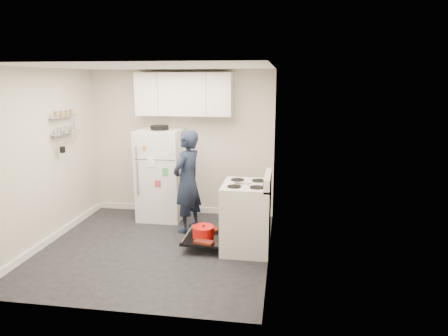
% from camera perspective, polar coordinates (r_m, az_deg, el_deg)
% --- Properties ---
extents(room, '(3.21, 3.21, 2.51)m').
position_cam_1_polar(room, '(5.54, -10.37, 0.53)').
color(room, black).
rests_on(room, ground).
extents(electric_range, '(0.66, 0.76, 1.10)m').
position_cam_1_polar(electric_range, '(5.59, 3.09, -7.06)').
color(electric_range, silver).
rests_on(electric_range, ground).
extents(open_oven_door, '(0.55, 0.72, 0.24)m').
position_cam_1_polar(open_oven_door, '(5.74, -2.91, -9.42)').
color(open_oven_door, black).
rests_on(open_oven_door, ground).
extents(refrigerator, '(0.72, 0.74, 1.59)m').
position_cam_1_polar(refrigerator, '(6.84, -8.96, -0.87)').
color(refrigerator, silver).
rests_on(refrigerator, ground).
extents(upper_cabinets, '(1.60, 0.33, 0.70)m').
position_cam_1_polar(upper_cabinets, '(6.73, -5.73, 10.46)').
color(upper_cabinets, silver).
rests_on(upper_cabinets, room).
extents(wall_shelf_rack, '(0.14, 0.60, 0.61)m').
position_cam_1_polar(wall_shelf_rack, '(6.50, -21.79, 5.80)').
color(wall_shelf_rack, '#B2B2B7').
rests_on(wall_shelf_rack, room).
extents(person, '(0.57, 0.68, 1.59)m').
position_cam_1_polar(person, '(6.19, -5.26, -1.93)').
color(person, '#172034').
rests_on(person, ground).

